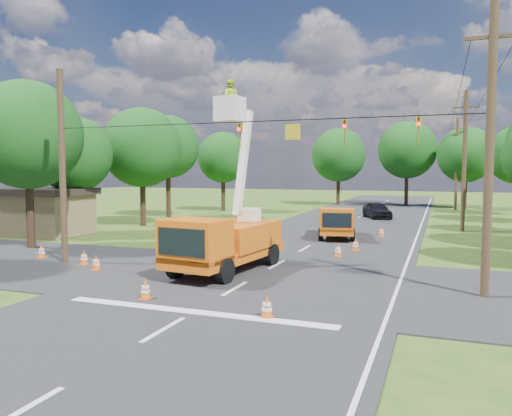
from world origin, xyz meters
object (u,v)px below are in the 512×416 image
at_px(traffic_cone_1, 267,307).
at_px(pole_right_mid, 464,160).
at_px(distant_car, 377,210).
at_px(tree_far_a, 339,155).
at_px(tree_far_c, 466,155).
at_px(traffic_cone_0, 145,289).
at_px(shed, 47,211).
at_px(second_truck, 337,222).
at_px(tree_left_f, 223,158).
at_px(traffic_cone_8, 228,250).
at_px(pole_left, 62,168).
at_px(traffic_cone_7, 381,231).
at_px(tree_left_d, 142,148).
at_px(tree_left_e, 168,147).
at_px(ground_worker, 191,241).
at_px(traffic_cone_5, 84,257).
at_px(tree_left_c, 74,154).
at_px(pole_right_far, 457,163).
at_px(tree_left_b, 27,135).
at_px(bucket_truck, 224,233).
at_px(traffic_cone_6, 42,251).
at_px(traffic_cone_4, 96,263).
at_px(pole_right_near, 490,149).
at_px(tree_far_b, 407,150).
at_px(traffic_cone_3, 355,244).
at_px(traffic_cone_2, 338,250).

distance_m(traffic_cone_1, pole_right_mid, 26.13).
xyz_separation_m(distant_car, traffic_cone_1, (0.67, -32.35, -0.39)).
height_order(tree_far_a, tree_far_c, tree_far_a).
height_order(traffic_cone_0, shed, shed).
height_order(second_truck, tree_left_f, tree_left_f).
bearing_deg(second_truck, pole_right_mid, 30.28).
bearing_deg(traffic_cone_8, pole_left, -147.07).
distance_m(traffic_cone_7, tree_left_d, 19.28).
bearing_deg(pole_left, tree_left_e, 108.36).
height_order(pole_right_mid, shed, pole_right_mid).
xyz_separation_m(ground_worker, traffic_cone_5, (-4.16, -2.59, -0.61)).
relative_size(tree_left_c, tree_far_c, 0.88).
bearing_deg(pole_right_far, tree_far_a, 167.47).
bearing_deg(tree_left_b, tree_far_c, 58.39).
bearing_deg(bucket_truck, traffic_cone_5, -166.62).
distance_m(ground_worker, traffic_cone_0, 7.19).
distance_m(traffic_cone_6, tree_left_d, 15.79).
height_order(second_truck, pole_left, pole_left).
xyz_separation_m(ground_worker, traffic_cone_8, (1.23, 1.62, -0.61)).
bearing_deg(pole_left, ground_worker, 26.15).
bearing_deg(traffic_cone_4, pole_left, 159.93).
height_order(ground_worker, pole_right_near, pole_right_near).
bearing_deg(tree_far_b, traffic_cone_4, -102.31).
xyz_separation_m(distant_car, pole_right_far, (6.90, 12.58, 4.36)).
bearing_deg(traffic_cone_0, traffic_cone_4, 144.08).
xyz_separation_m(traffic_cone_0, traffic_cone_4, (-4.71, 3.41, 0.00)).
distance_m(pole_right_far, shed, 41.69).
bearing_deg(traffic_cone_7, traffic_cone_5, -128.73).
distance_m(traffic_cone_6, tree_far_a, 43.20).
relative_size(bucket_truck, traffic_cone_3, 11.60).
relative_size(ground_worker, traffic_cone_0, 2.72).
xyz_separation_m(pole_left, tree_left_e, (-7.30, 22.00, 1.99)).
relative_size(shed, tree_left_d, 0.60).
height_order(traffic_cone_8, tree_far_c, tree_far_c).
xyz_separation_m(traffic_cone_7, tree_left_d, (-18.40, 0.30, 5.77)).
distance_m(pole_left, tree_left_d, 16.06).
xyz_separation_m(bucket_truck, tree_left_b, (-12.86, 2.24, 4.59)).
height_order(traffic_cone_3, tree_far_a, tree_far_a).
distance_m(traffic_cone_2, traffic_cone_4, 11.63).
bearing_deg(tree_left_e, pole_right_far, 35.43).
distance_m(traffic_cone_8, pole_right_far, 37.89).
height_order(traffic_cone_7, tree_far_a, tree_far_a).
bearing_deg(tree_left_f, second_truck, -47.38).
height_order(traffic_cone_2, tree_left_f, tree_left_f).
relative_size(bucket_truck, traffic_cone_8, 11.60).
height_order(second_truck, tree_left_e, tree_left_e).
relative_size(pole_left, shed, 1.64).
height_order(traffic_cone_2, traffic_cone_4, same).
xyz_separation_m(traffic_cone_2, tree_left_b, (-16.71, -3.17, 5.95)).
bearing_deg(tree_left_e, pole_left, -71.64).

